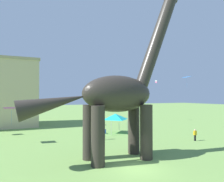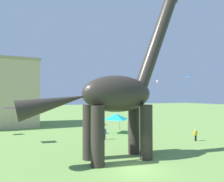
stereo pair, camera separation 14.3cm
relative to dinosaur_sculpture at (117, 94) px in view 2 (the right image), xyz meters
name	(u,v)px [view 2 (the right image)]	position (x,y,z in m)	size (l,w,h in m)	color
ground_plane	(136,169)	(0.21, -3.01, -5.97)	(240.00, 240.00, 0.00)	#6B9347
dinosaur_sculpture	(117,94)	(0.00, 0.00, 0.00)	(15.79, 3.35, 16.51)	#2D2823
person_far_spectator	(104,132)	(2.48, 8.68, -5.02)	(0.59, 0.26, 1.57)	#2D3347
person_strolling_adult	(196,134)	(12.72, 2.92, -5.07)	(0.56, 0.25, 1.49)	black
festival_canopy_tent	(116,117)	(6.05, 12.48, -3.42)	(3.15, 3.15, 3.00)	#B2B2B7
kite_drifting	(157,82)	(21.64, 22.78, 3.02)	(0.56, 0.56, 0.57)	white
kite_near_high	(187,77)	(19.54, 11.25, 3.13)	(1.14, 1.52, 1.86)	#287AE5
kite_far_right	(12,108)	(-8.59, 11.03, -1.66)	(1.89, 1.51, 2.13)	purple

